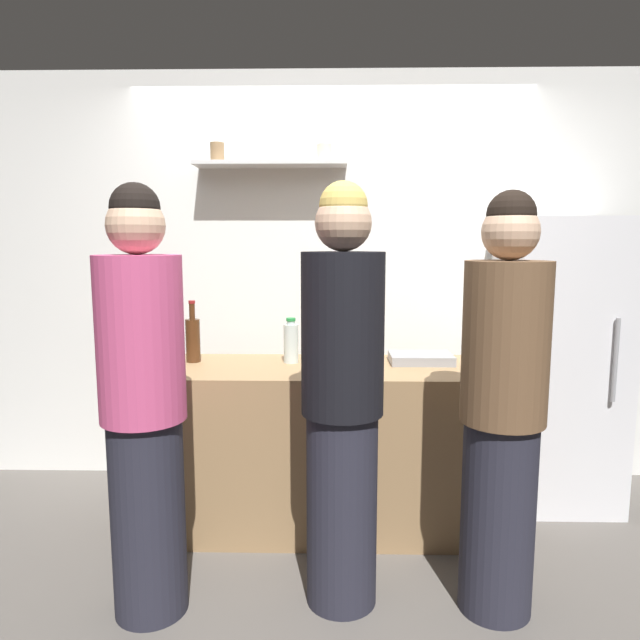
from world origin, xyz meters
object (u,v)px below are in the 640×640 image
at_px(refrigerator, 557,363).
at_px(person_blonde, 343,400).
at_px(person_pink_top, 144,407).
at_px(person_brown_jacket, 503,410).
at_px(utensil_holder, 484,365).
at_px(wine_bottle_dark_glass, 333,339).
at_px(wine_bottle_amber_glass, 193,339).
at_px(water_bottle_plastic, 291,342).
at_px(baking_pan, 421,358).

relative_size(refrigerator, person_blonde, 0.94).
bearing_deg(person_pink_top, person_brown_jacket, -138.68).
xyz_separation_m(refrigerator, utensil_holder, (-0.57, -0.51, 0.10)).
bearing_deg(utensil_holder, wine_bottle_dark_glass, 154.71).
distance_m(wine_bottle_amber_glass, person_blonde, 1.14).
relative_size(water_bottle_plastic, person_blonde, 0.14).
bearing_deg(utensil_holder, person_brown_jacket, -97.15).
xyz_separation_m(utensil_holder, wine_bottle_dark_glass, (-0.75, 0.35, 0.07)).
bearing_deg(person_pink_top, wine_bottle_dark_glass, -89.65).
xyz_separation_m(refrigerator, baking_pan, (-0.84, -0.22, 0.07)).
bearing_deg(wine_bottle_dark_glass, refrigerator, 6.89).
relative_size(refrigerator, water_bottle_plastic, 6.76).
bearing_deg(person_brown_jacket, person_pink_top, -4.30).
bearing_deg(refrigerator, wine_bottle_dark_glass, -173.11).
bearing_deg(wine_bottle_amber_glass, wine_bottle_dark_glass, 4.73).
relative_size(person_pink_top, person_brown_jacket, 1.02).
bearing_deg(wine_bottle_dark_glass, wine_bottle_amber_glass, -175.27).
distance_m(utensil_holder, person_blonde, 0.87).
bearing_deg(person_pink_top, water_bottle_plastic, -82.09).
height_order(baking_pan, wine_bottle_dark_glass, wine_bottle_dark_glass).
bearing_deg(baking_pan, person_blonde, -119.60).
bearing_deg(baking_pan, wine_bottle_amber_glass, -179.90).
distance_m(refrigerator, person_brown_jacket, 1.23).
xyz_separation_m(person_blonde, person_pink_top, (-0.80, -0.08, -0.01)).
height_order(person_blonde, person_brown_jacket, person_blonde).
bearing_deg(baking_pan, person_brown_jacket, -76.43).
distance_m(baking_pan, person_pink_top, 1.52).
distance_m(wine_bottle_amber_glass, wine_bottle_dark_glass, 0.78).
height_order(utensil_holder, water_bottle_plastic, water_bottle_plastic).
xyz_separation_m(utensil_holder, person_brown_jacket, (-0.07, -0.54, -0.07)).
xyz_separation_m(refrigerator, water_bottle_plastic, (-1.55, -0.23, 0.16)).
xyz_separation_m(baking_pan, utensil_holder, (0.27, -0.29, 0.03)).
relative_size(utensil_holder, wine_bottle_amber_glass, 0.63).
bearing_deg(water_bottle_plastic, person_pink_top, -121.83).
xyz_separation_m(baking_pan, person_brown_jacket, (0.20, -0.83, -0.04)).
relative_size(wine_bottle_dark_glass, person_blonde, 0.18).
bearing_deg(wine_bottle_dark_glass, water_bottle_plastic, -162.68).
bearing_deg(baking_pan, person_pink_top, -145.16).
xyz_separation_m(baking_pan, wine_bottle_dark_glass, (-0.48, 0.06, 0.09)).
height_order(refrigerator, baking_pan, refrigerator).
height_order(refrigerator, utensil_holder, refrigerator).
height_order(wine_bottle_amber_glass, water_bottle_plastic, wine_bottle_amber_glass).
xyz_separation_m(wine_bottle_amber_glass, water_bottle_plastic, (0.54, -0.01, -0.02)).
height_order(baking_pan, utensil_holder, utensil_holder).
xyz_separation_m(person_blonde, person_brown_jacket, (0.65, -0.04, -0.02)).
bearing_deg(person_blonde, person_pink_top, 12.33).
relative_size(wine_bottle_amber_glass, person_brown_jacket, 0.20).
height_order(refrigerator, person_pink_top, person_pink_top).
xyz_separation_m(wine_bottle_amber_glass, person_pink_top, (0.01, -0.87, -0.13)).
relative_size(refrigerator, person_brown_jacket, 0.96).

